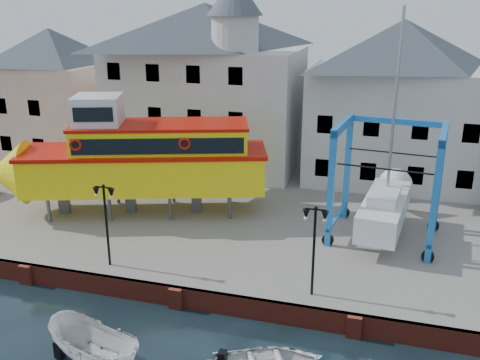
# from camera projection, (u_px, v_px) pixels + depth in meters

# --- Properties ---
(ground) EXTENTS (140.00, 140.00, 0.00)m
(ground) POSITION_uv_depth(u_px,v_px,m) (177.00, 307.00, 24.53)
(ground) COLOR black
(ground) RESTS_ON ground
(hardstanding) EXTENTS (44.00, 22.00, 1.00)m
(hardstanding) POSITION_uv_depth(u_px,v_px,m) (242.00, 211.00, 34.37)
(hardstanding) COLOR slate
(hardstanding) RESTS_ON ground
(quay_wall) EXTENTS (44.00, 0.47, 1.00)m
(quay_wall) POSITION_uv_depth(u_px,v_px,m) (177.00, 297.00, 24.46)
(quay_wall) COLOR maroon
(quay_wall) RESTS_ON ground
(building_pink) EXTENTS (8.00, 7.00, 10.30)m
(building_pink) POSITION_uv_depth(u_px,v_px,m) (55.00, 93.00, 43.69)
(building_pink) COLOR #CDA192
(building_pink) RESTS_ON hardstanding
(building_white_main) EXTENTS (14.00, 8.30, 14.00)m
(building_white_main) POSITION_uv_depth(u_px,v_px,m) (207.00, 85.00, 40.20)
(building_white_main) COLOR #BABAB7
(building_white_main) RESTS_ON hardstanding
(building_white_right) EXTENTS (12.00, 8.00, 11.20)m
(building_white_right) POSITION_uv_depth(u_px,v_px,m) (398.00, 102.00, 37.32)
(building_white_right) COLOR #BABAB7
(building_white_right) RESTS_ON hardstanding
(lamp_post_left) EXTENTS (1.12, 0.32, 4.20)m
(lamp_post_left) POSITION_uv_depth(u_px,v_px,m) (105.00, 205.00, 25.34)
(lamp_post_left) COLOR black
(lamp_post_left) RESTS_ON hardstanding
(lamp_post_right) EXTENTS (1.12, 0.32, 4.20)m
(lamp_post_right) POSITION_uv_depth(u_px,v_px,m) (315.00, 229.00, 22.70)
(lamp_post_right) COLOR black
(lamp_post_right) RESTS_ON hardstanding
(tour_boat) EXTENTS (16.89, 8.99, 7.19)m
(tour_boat) POSITION_uv_depth(u_px,v_px,m) (128.00, 159.00, 31.91)
(tour_boat) COLOR #59595E
(tour_boat) RESTS_ON hardstanding
(travel_lift) EXTENTS (6.12, 8.22, 12.15)m
(travel_lift) POSITION_uv_depth(u_px,v_px,m) (387.00, 199.00, 29.32)
(travel_lift) COLOR #11569F
(travel_lift) RESTS_ON hardstanding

